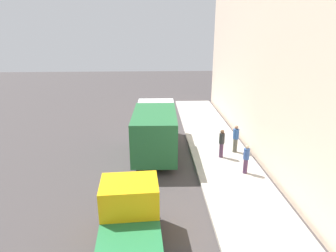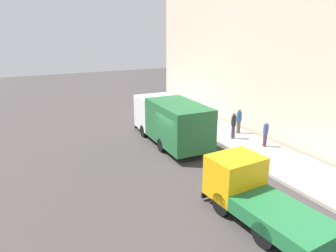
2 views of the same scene
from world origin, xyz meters
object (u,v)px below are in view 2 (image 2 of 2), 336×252
Objects in this scene: pedestrian_walking at (239,120)px; pedestrian_third at (234,125)px; large_utility_truck at (171,120)px; small_flatbed_truck at (253,194)px; pedestrian_standing at (265,133)px.

pedestrian_third is (-1.07, -0.75, 0.02)m from pedestrian_walking.
large_utility_truck is at bearing -74.98° from pedestrian_third.
large_utility_truck is 1.34× the size of small_flatbed_truck.
small_flatbed_truck is 10.33m from pedestrian_walking.
small_flatbed_truck reaches higher than pedestrian_standing.
pedestrian_standing is 0.92× the size of pedestrian_third.
pedestrian_third is (4.99, 7.61, 0.07)m from small_flatbed_truck.
pedestrian_walking is (5.10, -0.75, -0.52)m from large_utility_truck.
small_flatbed_truck reaches higher than pedestrian_third.
large_utility_truck reaches higher than pedestrian_third.
pedestrian_standing is at bearing -34.93° from large_utility_truck.
large_utility_truck reaches higher than pedestrian_standing.
pedestrian_standing is (-0.21, -2.87, -0.06)m from pedestrian_walking.
large_utility_truck is 4.33m from pedestrian_third.
pedestrian_standing is at bearing 152.55° from pedestrian_walking.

